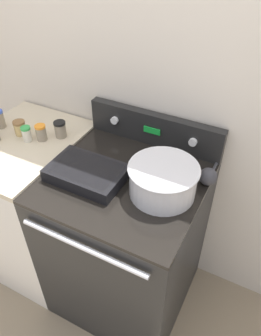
{
  "coord_description": "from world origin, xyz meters",
  "views": [
    {
      "loc": [
        0.54,
        -0.65,
        1.95
      ],
      "look_at": [
        0.02,
        0.37,
        1.01
      ],
      "focal_mm": 35.0,
      "sensor_mm": 36.0,
      "label": 1
    }
  ],
  "objects_px": {
    "mixing_bowl": "(163,179)",
    "ladle": "(209,176)",
    "spice_jar_orange_cap": "(41,133)",
    "spice_jar_brown_cap": "(20,128)",
    "spice_jar_green_cap": "(27,134)",
    "casserole_dish": "(87,172)",
    "spice_jar_black_cap": "(60,129)"
  },
  "relations": [
    {
      "from": "mixing_bowl",
      "to": "ladle",
      "type": "xyz_separation_m",
      "value": [
        0.16,
        0.16,
        -0.04
      ]
    },
    {
      "from": "spice_jar_orange_cap",
      "to": "spice_jar_brown_cap",
      "type": "relative_size",
      "value": 1.09
    },
    {
      "from": "spice_jar_orange_cap",
      "to": "spice_jar_green_cap",
      "type": "distance_m",
      "value": 0.07
    },
    {
      "from": "ladle",
      "to": "spice_jar_orange_cap",
      "type": "height_order",
      "value": "spice_jar_orange_cap"
    },
    {
      "from": "casserole_dish",
      "to": "spice_jar_black_cap",
      "type": "relative_size",
      "value": 3.9
    },
    {
      "from": "casserole_dish",
      "to": "spice_jar_brown_cap",
      "type": "height_order",
      "value": "spice_jar_brown_cap"
    },
    {
      "from": "spice_jar_orange_cap",
      "to": "spice_jar_green_cap",
      "type": "xyz_separation_m",
      "value": [
        -0.06,
        -0.04,
        -0.0
      ]
    },
    {
      "from": "casserole_dish",
      "to": "spice_jar_orange_cap",
      "type": "bearing_deg",
      "value": 159.58
    },
    {
      "from": "casserole_dish",
      "to": "spice_jar_black_cap",
      "type": "height_order",
      "value": "spice_jar_black_cap"
    },
    {
      "from": "spice_jar_orange_cap",
      "to": "spice_jar_green_cap",
      "type": "relative_size",
      "value": 1.06
    },
    {
      "from": "spice_jar_black_cap",
      "to": "spice_jar_green_cap",
      "type": "xyz_separation_m",
      "value": [
        -0.13,
        -0.11,
        -0.0
      ]
    },
    {
      "from": "spice_jar_black_cap",
      "to": "spice_jar_orange_cap",
      "type": "bearing_deg",
      "value": -134.76
    },
    {
      "from": "spice_jar_orange_cap",
      "to": "mixing_bowl",
      "type": "bearing_deg",
      "value": -5.51
    },
    {
      "from": "ladle",
      "to": "spice_jar_orange_cap",
      "type": "bearing_deg",
      "value": -174.18
    },
    {
      "from": "ladle",
      "to": "spice_jar_black_cap",
      "type": "xyz_separation_m",
      "value": [
        -0.81,
        -0.02,
        0.02
      ]
    },
    {
      "from": "mixing_bowl",
      "to": "spice_jar_orange_cap",
      "type": "height_order",
      "value": "mixing_bowl"
    },
    {
      "from": "mixing_bowl",
      "to": "spice_jar_green_cap",
      "type": "relative_size",
      "value": 3.72
    },
    {
      "from": "casserole_dish",
      "to": "ladle",
      "type": "distance_m",
      "value": 0.55
    },
    {
      "from": "spice_jar_green_cap",
      "to": "spice_jar_black_cap",
      "type": "bearing_deg",
      "value": 40.19
    },
    {
      "from": "spice_jar_brown_cap",
      "to": "spice_jar_orange_cap",
      "type": "bearing_deg",
      "value": 4.66
    },
    {
      "from": "mixing_bowl",
      "to": "spice_jar_brown_cap",
      "type": "bearing_deg",
      "value": 176.09
    },
    {
      "from": "ladle",
      "to": "spice_jar_green_cap",
      "type": "xyz_separation_m",
      "value": [
        -0.94,
        -0.13,
        0.02
      ]
    },
    {
      "from": "ladle",
      "to": "spice_jar_black_cap",
      "type": "distance_m",
      "value": 0.81
    },
    {
      "from": "casserole_dish",
      "to": "spice_jar_orange_cap",
      "type": "height_order",
      "value": "spice_jar_orange_cap"
    },
    {
      "from": "ladle",
      "to": "spice_jar_brown_cap",
      "type": "height_order",
      "value": "spice_jar_brown_cap"
    },
    {
      "from": "spice_jar_black_cap",
      "to": "spice_jar_green_cap",
      "type": "height_order",
      "value": "spice_jar_black_cap"
    },
    {
      "from": "mixing_bowl",
      "to": "spice_jar_black_cap",
      "type": "height_order",
      "value": "mixing_bowl"
    },
    {
      "from": "ladle",
      "to": "mixing_bowl",
      "type": "bearing_deg",
      "value": -134.89
    },
    {
      "from": "spice_jar_brown_cap",
      "to": "mixing_bowl",
      "type": "bearing_deg",
      "value": -3.91
    },
    {
      "from": "mixing_bowl",
      "to": "spice_jar_black_cap",
      "type": "distance_m",
      "value": 0.66
    },
    {
      "from": "spice_jar_green_cap",
      "to": "casserole_dish",
      "type": "bearing_deg",
      "value": -12.64
    },
    {
      "from": "spice_jar_orange_cap",
      "to": "spice_jar_black_cap",
      "type": "bearing_deg",
      "value": 45.24
    }
  ]
}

